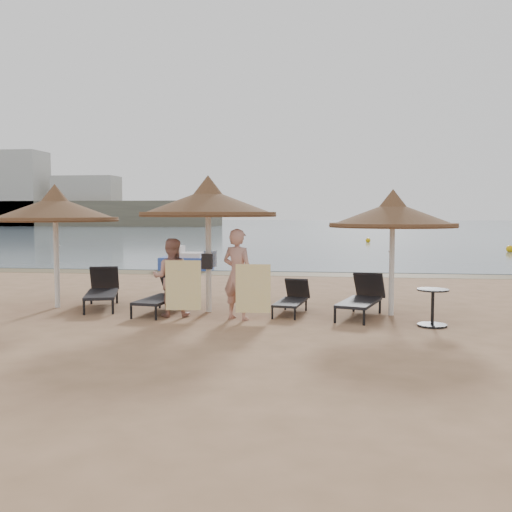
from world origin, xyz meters
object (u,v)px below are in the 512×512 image
at_px(lounger_far_left, 102,289).
at_px(lounger_near_right, 292,298).
at_px(person_right, 238,267).
at_px(lounger_far_right, 362,297).
at_px(pedal_boat, 186,261).
at_px(side_table, 433,309).
at_px(person_left, 171,271).
at_px(lounger_near_left, 164,295).
at_px(palapa_center, 208,203).
at_px(palapa_left, 55,209).
at_px(palapa_right, 393,215).

xyz_separation_m(lounger_far_left, lounger_near_right, (4.47, -0.26, -0.08)).
bearing_deg(person_right, lounger_far_right, -139.84).
relative_size(lounger_near_right, pedal_boat, 0.83).
xyz_separation_m(side_table, person_left, (-5.31, 0.42, 0.62)).
height_order(lounger_far_left, lounger_far_right, lounger_far_left).
relative_size(lounger_near_left, person_left, 1.00).
height_order(lounger_far_right, side_table, lounger_far_right).
distance_m(side_table, person_right, 3.93).
bearing_deg(lounger_near_right, person_left, -154.83).
distance_m(person_left, person_right, 1.48).
xyz_separation_m(palapa_center, person_right, (0.78, -0.81, -1.32)).
distance_m(lounger_far_right, side_table, 1.63).
height_order(lounger_near_right, lounger_far_right, lounger_far_right).
bearing_deg(lounger_near_left, palapa_left, -176.74).
bearing_deg(palapa_left, person_left, -14.20).
xyz_separation_m(palapa_left, lounger_near_left, (2.60, -0.21, -1.90)).
distance_m(lounger_far_left, side_table, 7.40).
distance_m(palapa_right, person_right, 3.48).
relative_size(palapa_left, palapa_right, 1.06).
xyz_separation_m(side_table, person_right, (-3.86, 0.22, 0.74)).
xyz_separation_m(lounger_near_right, side_table, (2.79, -1.16, 0.02)).
xyz_separation_m(lounger_far_right, pedal_boat, (-6.18, 9.08, -0.05)).
bearing_deg(lounger_near_right, lounger_near_left, -166.88).
bearing_deg(person_right, side_table, -160.09).
relative_size(palapa_right, lounger_far_right, 1.33).
distance_m(lounger_far_left, pedal_boat, 8.67).
height_order(side_table, person_right, person_right).
bearing_deg(person_right, lounger_far_left, 3.88).
bearing_deg(palapa_center, lounger_far_left, 171.59).
distance_m(lounger_far_left, lounger_near_right, 4.48).
bearing_deg(lounger_near_right, pedal_boat, 126.37).
height_order(palapa_center, side_table, palapa_center).
xyz_separation_m(palapa_center, lounger_far_left, (-2.62, 0.39, -2.00)).
height_order(lounger_near_right, side_table, side_table).
bearing_deg(lounger_far_left, person_right, -36.99).
bearing_deg(side_table, lounger_far_left, 168.93).
bearing_deg(person_right, lounger_near_right, -115.50).
distance_m(lounger_far_right, person_right, 2.78).
relative_size(lounger_far_right, person_right, 0.94).
bearing_deg(person_left, side_table, 167.34).
height_order(palapa_right, pedal_boat, palapa_right).
xyz_separation_m(palapa_left, side_table, (8.24, -1.16, -1.93)).
relative_size(lounger_near_left, side_table, 2.64).
distance_m(palapa_center, palapa_right, 3.98).
xyz_separation_m(lounger_near_left, person_left, (0.33, -0.53, 0.59)).
distance_m(palapa_center, lounger_far_right, 3.91).
xyz_separation_m(palapa_right, lounger_near_left, (-4.98, -0.18, -1.78)).
relative_size(lounger_near_right, lounger_far_right, 0.81).
bearing_deg(palapa_right, palapa_left, 179.74).
distance_m(palapa_right, side_table, 2.23).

